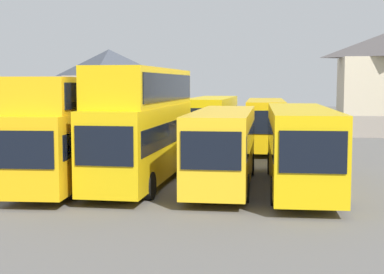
{
  "coord_description": "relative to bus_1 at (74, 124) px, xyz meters",
  "views": [
    {
      "loc": [
        3.88,
        -24.93,
        4.56
      ],
      "look_at": [
        0.0,
        3.0,
        1.86
      ],
      "focal_mm": 53.02,
      "sensor_mm": 36.0,
      "label": 1
    }
  ],
  "objects": [
    {
      "name": "bus_1",
      "position": [
        0.0,
        0.0,
        0.0
      ],
      "size": [
        3.07,
        11.9,
        4.79
      ],
      "rotation": [
        0.0,
        0.0,
        -1.52
      ],
      "color": "#ECAE12",
      "rests_on": "ground"
    },
    {
      "name": "bus_6",
      "position": [
        4.85,
        14.31,
        -0.68
      ],
      "size": [
        2.88,
        10.78,
        3.55
      ],
      "rotation": [
        0.0,
        0.0,
        -1.6
      ],
      "color": "yellow",
      "rests_on": "ground"
    },
    {
      "name": "bus_2",
      "position": [
        3.2,
        0.23,
        0.22
      ],
      "size": [
        2.8,
        11.09,
        5.2
      ],
      "rotation": [
        0.0,
        0.0,
        -1.6
      ],
      "color": "#E4B610",
      "rests_on": "ground"
    },
    {
      "name": "house_terrace_left",
      "position": [
        -8.05,
        33.56,
        1.42
      ],
      "size": [
        8.41,
        7.01,
        8.08
      ],
      "color": "tan",
      "rests_on": "ground"
    },
    {
      "name": "ground",
      "position": [
        5.0,
        18.2,
        -2.7
      ],
      "size": [
        140.0,
        140.0,
        0.0
      ],
      "primitive_type": "plane",
      "color": "#605E5B"
    },
    {
      "name": "bus_7",
      "position": [
        8.55,
        13.8,
        -0.75
      ],
      "size": [
        2.61,
        10.21,
        3.42
      ],
      "rotation": [
        0.0,
        0.0,
        -1.56
      ],
      "color": "#E6B10E",
      "rests_on": "ground"
    },
    {
      "name": "depot_boundary_wall",
      "position": [
        5.0,
        24.13,
        -1.8
      ],
      "size": [
        56.0,
        0.5,
        1.8
      ],
      "primitive_type": "cube",
      "color": "gray",
      "rests_on": "ground"
    },
    {
      "name": "bus_4",
      "position": [
        10.15,
        -0.05,
        -0.71
      ],
      "size": [
        2.79,
        11.81,
        3.49
      ],
      "rotation": [
        0.0,
        0.0,
        -1.55
      ],
      "color": "#E4B70F",
      "rests_on": "ground"
    },
    {
      "name": "bus_3",
      "position": [
        6.84,
        -0.08,
        -0.78
      ],
      "size": [
        2.53,
        10.49,
        3.36
      ],
      "rotation": [
        0.0,
        0.0,
        -1.57
      ],
      "color": "yellow",
      "rests_on": "ground"
    },
    {
      "name": "bus_5",
      "position": [
        0.58,
        14.06,
        0.01
      ],
      "size": [
        2.87,
        10.22,
        4.82
      ],
      "rotation": [
        0.0,
        0.0,
        -1.54
      ],
      "color": "yellow",
      "rests_on": "ground"
    }
  ]
}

